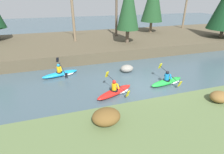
# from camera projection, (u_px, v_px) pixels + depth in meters

# --- Properties ---
(ground_plane) EXTENTS (90.00, 90.00, 0.00)m
(ground_plane) POSITION_uv_depth(u_px,v_px,m) (143.00, 86.00, 11.92)
(ground_plane) COLOR #425660
(riverbank_near) EXTENTS (44.00, 5.18, 0.80)m
(riverbank_near) POSITION_uv_depth(u_px,v_px,m) (200.00, 135.00, 7.22)
(riverbank_near) COLOR #5B7042
(riverbank_near) RESTS_ON ground
(riverbank_far) EXTENTS (44.00, 11.29, 1.02)m
(riverbank_far) POSITION_uv_depth(u_px,v_px,m) (103.00, 42.00, 21.00)
(riverbank_far) COLOR brown
(riverbank_far) RESTS_ON ground
(conifer_tree_centre) EXTENTS (2.29, 2.29, 6.57)m
(conifer_tree_centre) POSITION_uv_depth(u_px,v_px,m) (129.00, 3.00, 17.16)
(conifer_tree_centre) COLOR brown
(conifer_tree_centre) RESTS_ON riverbank_far
(bare_tree_upstream) EXTENTS (3.17, 3.14, 5.72)m
(bare_tree_upstream) POSITION_uv_depth(u_px,v_px,m) (73.00, 16.00, 18.33)
(bare_tree_upstream) COLOR #7A664C
(bare_tree_upstream) RESTS_ON riverbank_far
(bare_tree_mid_upstream) EXTENTS (3.21, 3.18, 5.80)m
(bare_tree_mid_upstream) POSITION_uv_depth(u_px,v_px,m) (116.00, 13.00, 20.87)
(bare_tree_mid_upstream) COLOR brown
(bare_tree_mid_upstream) RESTS_ON riverbank_far
(bare_tree_mid_downstream) EXTENTS (4.06, 4.01, 7.40)m
(bare_tree_mid_downstream) POSITION_uv_depth(u_px,v_px,m) (186.00, 4.00, 25.88)
(bare_tree_mid_downstream) COLOR #7A664C
(bare_tree_mid_downstream) RESTS_ON riverbank_far
(shrub_clump_second) EXTENTS (1.19, 0.99, 0.64)m
(shrub_clump_second) POSITION_uv_depth(u_px,v_px,m) (106.00, 117.00, 7.17)
(shrub_clump_second) COLOR brown
(shrub_clump_second) RESTS_ON riverbank_near
(shrub_clump_third) EXTENTS (0.98, 0.82, 0.53)m
(shrub_clump_third) POSITION_uv_depth(u_px,v_px,m) (220.00, 97.00, 8.68)
(shrub_clump_third) COLOR brown
(shrub_clump_third) RESTS_ON riverbank_near
(kayaker_lead) EXTENTS (2.79, 2.06, 1.20)m
(kayaker_lead) POSITION_uv_depth(u_px,v_px,m) (168.00, 81.00, 12.21)
(kayaker_lead) COLOR green
(kayaker_lead) RESTS_ON ground
(kayaker_middle) EXTENTS (2.71, 1.96, 1.20)m
(kayaker_middle) POSITION_uv_depth(u_px,v_px,m) (116.00, 91.00, 10.95)
(kayaker_middle) COLOR red
(kayaker_middle) RESTS_ON ground
(kayaker_trailing) EXTENTS (2.78, 2.04, 1.20)m
(kayaker_trailing) POSITION_uv_depth(u_px,v_px,m) (62.00, 73.00, 13.44)
(kayaker_trailing) COLOR #1993D6
(kayaker_trailing) RESTS_ON ground
(boulder_midstream) EXTENTS (1.04, 0.81, 0.59)m
(boulder_midstream) POSITION_uv_depth(u_px,v_px,m) (127.00, 68.00, 14.07)
(boulder_midstream) COLOR gray
(boulder_midstream) RESTS_ON ground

